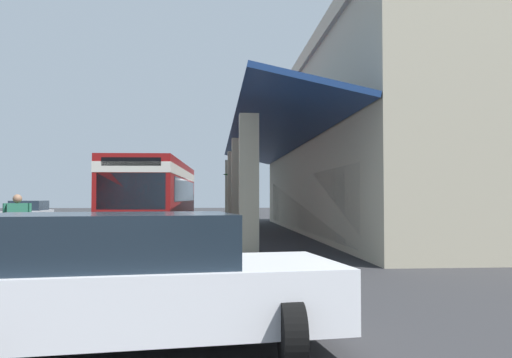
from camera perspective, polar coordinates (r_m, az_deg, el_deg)
ground at (r=26.31m, az=9.01°, el=-5.57°), size 120.00×120.00×0.00m
curb_strip at (r=24.48m, az=-3.25°, el=-5.72°), size 29.92×0.50×0.12m
plaza_building at (r=26.57m, az=18.05°, el=3.11°), size 25.23×16.04×7.93m
transit_bus at (r=23.22m, az=-10.78°, el=-1.46°), size 11.29×3.07×3.34m
parked_sedan_silver at (r=32.12m, az=-23.30°, el=-3.44°), size 4.53×2.24×1.47m
parked_sedan_white at (r=5.87m, az=-13.66°, el=-10.67°), size 2.82×4.60×1.47m
pedestrian at (r=15.17m, az=-24.36°, el=-4.35°), size 0.40×0.68×1.73m
potted_palm at (r=29.74m, az=-1.58°, el=-3.59°), size 1.82×2.02×3.02m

